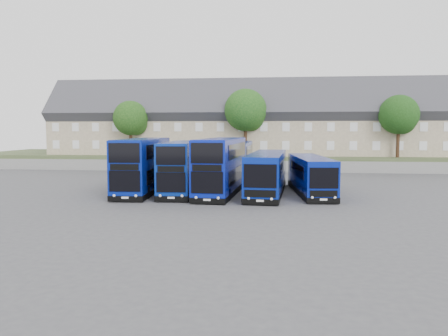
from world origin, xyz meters
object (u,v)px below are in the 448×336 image
tree_mid (247,112)px  tree_far (429,115)px  dd_front_mid (182,168)px  dd_front_left (143,166)px  coach_east_a (267,174)px  tree_west (132,119)px  tree_east (400,116)px

tree_mid → tree_far: (26.00, 6.50, -0.34)m
dd_front_mid → tree_mid: tree_mid is taller
tree_mid → dd_front_left: bearing=-110.4°
coach_east_a → tree_west: bearing=136.3°
dd_front_mid → tree_east: bearing=37.4°
tree_west → tree_far: 42.58m
tree_west → dd_front_left: bearing=-69.4°
dd_front_mid → coach_east_a: dd_front_mid is taller
dd_front_mid → tree_east: tree_east is taller
tree_mid → tree_east: (20.00, -0.50, -0.68)m
coach_east_a → tree_far: (22.91, 27.92, 5.96)m
dd_front_left → tree_far: 44.53m
coach_east_a → dd_front_mid: bearing=-174.5°
coach_east_a → tree_east: (16.91, 20.92, 5.63)m
tree_west → tree_mid: 16.04m
tree_mid → tree_east: size_ratio=1.12×
tree_west → tree_far: size_ratio=0.88×
tree_mid → tree_far: bearing=14.0°
dd_front_mid → tree_mid: bearing=74.9°
dd_front_mid → tree_east: (24.52, 21.14, 5.17)m
dd_front_left → tree_west: bearing=107.4°
tree_east → tree_far: (6.00, 7.00, 0.34)m
coach_east_a → tree_far: bearing=54.5°
coach_east_a → tree_far: tree_far is taller
tree_far → coach_east_a: bearing=-129.4°
dd_front_mid → tree_mid: size_ratio=1.25×
dd_front_mid → tree_west: (-11.48, 21.14, 4.83)m
tree_mid → coach_east_a: bearing=-81.8°
dd_front_left → tree_far: size_ratio=1.40×
tree_west → coach_east_a: bearing=-47.6°
tree_west → tree_far: bearing=9.5°
tree_west → dd_front_mid: bearing=-61.5°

